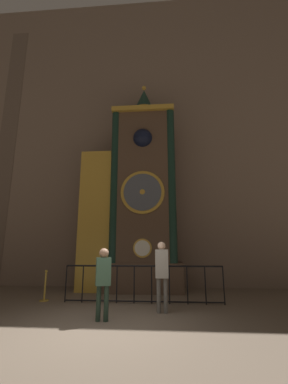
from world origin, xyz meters
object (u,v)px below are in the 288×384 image
visitor_near (103,276)px  visitor_far (162,269)px  stanchion_post (45,291)px  clock_tower (134,199)px

visitor_near → visitor_far: 1.63m
visitor_near → visitor_far: size_ratio=0.90×
visitor_far → stanchion_post: 4.01m
stanchion_post → visitor_far: bearing=-18.4°
clock_tower → stanchion_post: (-2.55, -2.17, -3.37)m
visitor_near → stanchion_post: bearing=119.6°
clock_tower → visitor_far: size_ratio=5.04×
visitor_near → clock_tower: bearing=69.3°
visitor_near → stanchion_post: (-2.38, 2.14, -0.68)m
clock_tower → visitor_near: clock_tower is taller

